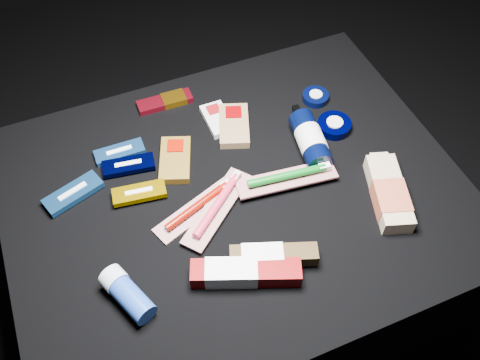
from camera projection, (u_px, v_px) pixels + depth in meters
name	position (u px, v px, depth m)	size (l,w,h in m)	color
ground	(236.00, 275.00, 1.48)	(3.00, 3.00, 0.00)	black
cloth_table	(236.00, 238.00, 1.32)	(0.98, 0.78, 0.40)	black
luna_bar_0	(120.00, 152.00, 1.22)	(0.11, 0.04, 0.01)	#215BA5
luna_bar_1	(73.00, 193.00, 1.15)	(0.14, 0.09, 0.02)	#1D5491
luna_bar_2	(129.00, 165.00, 1.19)	(0.12, 0.06, 0.02)	black
luna_bar_3	(139.00, 193.00, 1.14)	(0.12, 0.06, 0.01)	#C39600
clif_bar_0	(175.00, 158.00, 1.21)	(0.11, 0.14, 0.02)	brown
clif_bar_1	(217.00, 118.00, 1.28)	(0.06, 0.10, 0.02)	silver
clif_bar_2	(234.00, 124.00, 1.27)	(0.11, 0.14, 0.02)	olive
power_bar	(168.00, 101.00, 1.32)	(0.14, 0.05, 0.02)	maroon
lotion_bottle	(310.00, 140.00, 1.21)	(0.08, 0.19, 0.06)	black
cream_tin_upper	(315.00, 97.00, 1.33)	(0.07, 0.07, 0.02)	black
cream_tin_lower	(334.00, 125.00, 1.26)	(0.08, 0.08, 0.02)	black
bodywash_bottle	(389.00, 194.00, 1.13)	(0.12, 0.20, 0.04)	tan
deodorant_stick	(127.00, 294.00, 0.99)	(0.09, 0.13, 0.05)	#1D3F96
toothbrush_pack_0	(199.00, 207.00, 1.13)	(0.21, 0.12, 0.02)	beige
toothbrush_pack_1	(218.00, 206.00, 1.12)	(0.20, 0.18, 0.02)	#A6A09B
toothbrush_pack_2	(288.00, 177.00, 1.16)	(0.23, 0.08, 0.02)	#A39C99
toothpaste_carton_red	(241.00, 273.00, 1.02)	(0.21, 0.12, 0.04)	#6F0001
toothpaste_carton_green	(270.00, 256.00, 1.04)	(0.17, 0.09, 0.03)	#30200C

